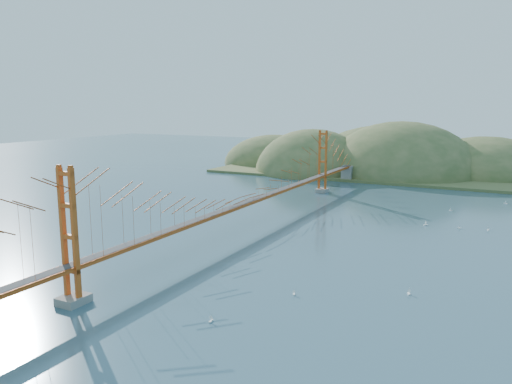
% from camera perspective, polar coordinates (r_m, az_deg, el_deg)
% --- Properties ---
extents(ground, '(320.00, 320.00, 0.00)m').
position_cam_1_polar(ground, '(68.08, -1.18, -3.96)').
color(ground, '#314F62').
rests_on(ground, ground).
extents(bridge, '(2.20, 94.40, 12.00)m').
position_cam_1_polar(bridge, '(66.88, -1.13, 1.90)').
color(bridge, gray).
rests_on(bridge, ground).
extents(far_headlands, '(84.00, 58.00, 25.00)m').
position_cam_1_polar(far_headlands, '(130.88, 14.26, 2.51)').
color(far_headlands, olive).
rests_on(far_headlands, ground).
extents(sailboat_0, '(0.56, 0.56, 0.63)m').
position_cam_1_polar(sailboat_0, '(46.60, 17.08, -10.95)').
color(sailboat_0, white).
rests_on(sailboat_0, ground).
extents(sailboat_7, '(0.67, 0.67, 0.71)m').
position_cam_1_polar(sailboat_7, '(93.04, 26.63, -1.13)').
color(sailboat_7, white).
rests_on(sailboat_7, ground).
extents(sailboat_1, '(0.48, 0.50, 0.57)m').
position_cam_1_polar(sailboat_1, '(72.80, 25.03, -3.89)').
color(sailboat_1, white).
rests_on(sailboat_1, ground).
extents(sailboat_6, '(0.51, 0.51, 0.57)m').
position_cam_1_polar(sailboat_6, '(44.65, 4.36, -11.47)').
color(sailboat_6, white).
rests_on(sailboat_6, ground).
extents(sailboat_16, '(0.51, 0.51, 0.57)m').
position_cam_1_polar(sailboat_16, '(72.27, 22.22, -3.79)').
color(sailboat_16, white).
rests_on(sailboat_16, ground).
extents(sailboat_10, '(0.50, 0.56, 0.64)m').
position_cam_1_polar(sailboat_10, '(39.63, -5.17, -14.36)').
color(sailboat_10, white).
rests_on(sailboat_10, ground).
extents(sailboat_12, '(0.51, 0.48, 0.57)m').
position_cam_1_polar(sailboat_12, '(83.63, 21.35, -1.92)').
color(sailboat_12, white).
rests_on(sailboat_12, ground).
extents(sailboat_14, '(0.68, 0.68, 0.71)m').
position_cam_1_polar(sailboat_14, '(72.43, 18.82, -3.53)').
color(sailboat_14, white).
rests_on(sailboat_14, ground).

